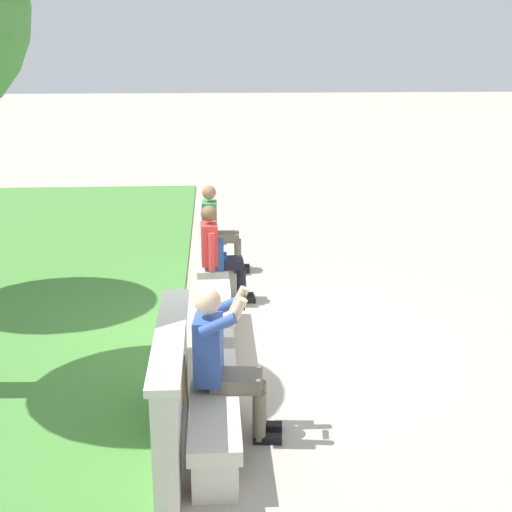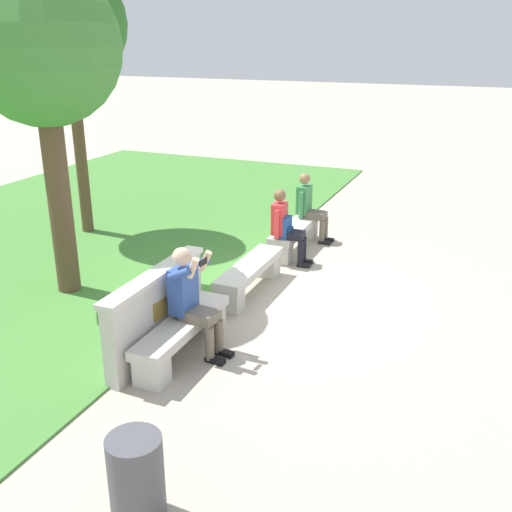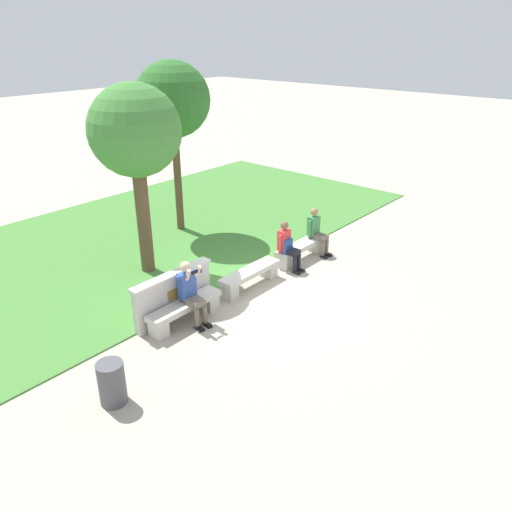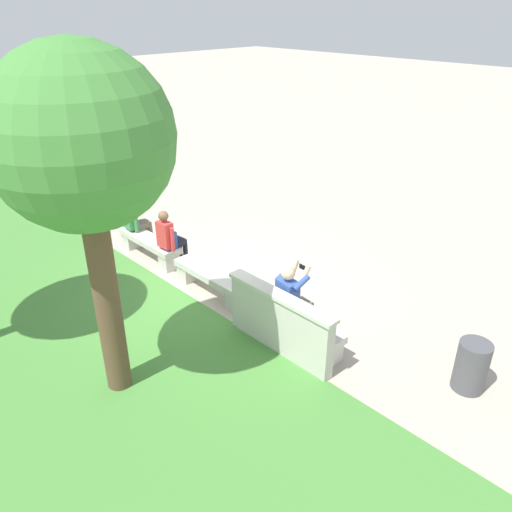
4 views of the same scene
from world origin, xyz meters
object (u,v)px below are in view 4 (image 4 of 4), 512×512
object	(u,v)px
person_companion	(135,219)
tree_behind_wall	(82,145)
bench_near	(211,279)
person_photographer	(293,297)
bench_main	(294,326)
bench_mid	(149,245)
person_distant	(170,237)
backpack	(170,240)
trash_bin	(471,366)

from	to	relation	value
person_companion	tree_behind_wall	bearing A→B (deg)	144.61
bench_near	person_photographer	size ratio (longest dim) A/B	1.33
bench_main	tree_behind_wall	distance (m)	4.14
person_photographer	tree_behind_wall	world-z (taller)	tree_behind_wall
bench_main	bench_mid	distance (m)	4.06
person_distant	backpack	xyz separation A→B (m)	(-0.01, 0.02, -0.05)
person_distant	person_companion	bearing A→B (deg)	-0.00
bench_near	person_companion	size ratio (longest dim) A/B	1.39
person_distant	person_companion	distance (m)	1.28
bench_near	trash_bin	xyz separation A→B (m)	(-4.44, -0.94, 0.08)
person_photographer	backpack	distance (m)	3.24
bench_mid	person_companion	xyz separation A→B (m)	(0.59, -0.07, 0.38)
person_distant	bench_main	bearing A→B (deg)	178.87
bench_near	trash_bin	bearing A→B (deg)	-168.00
bench_main	trash_bin	size ratio (longest dim) A/B	2.34
bench_main	bench_near	xyz separation A→B (m)	(2.03, 0.00, 0.00)
bench_mid	bench_near	bearing A→B (deg)	180.00
person_photographer	backpack	xyz separation A→B (m)	(3.24, 0.03, -0.11)
person_distant	tree_behind_wall	distance (m)	4.44
bench_main	backpack	xyz separation A→B (m)	(3.36, -0.05, 0.33)
person_photographer	person_distant	xyz separation A→B (m)	(3.26, 0.01, -0.06)
tree_behind_wall	trash_bin	world-z (taller)	tree_behind_wall
person_photographer	person_companion	bearing A→B (deg)	0.14
bench_near	person_distant	size ratio (longest dim) A/B	1.39
bench_main	bench_mid	size ratio (longest dim) A/B	1.00
person_photographer	backpack	world-z (taller)	person_photographer
person_photographer	bench_near	bearing A→B (deg)	2.31
backpack	bench_near	bearing A→B (deg)	177.97
bench_main	backpack	size ratio (longest dim) A/B	4.10
person_companion	trash_bin	xyz separation A→B (m)	(-7.05, -0.88, -0.30)
person_companion	backpack	bearing A→B (deg)	179.14
bench_mid	trash_bin	distance (m)	6.54
bench_mid	person_photographer	distance (m)	3.97
bench_main	bench_near	world-z (taller)	same
bench_main	bench_mid	xyz separation A→B (m)	(4.06, 0.00, 0.00)
bench_main	person_companion	world-z (taller)	person_companion
person_companion	trash_bin	distance (m)	7.11
tree_behind_wall	trash_bin	distance (m)	5.74
person_companion	tree_behind_wall	distance (m)	5.23
bench_main	trash_bin	world-z (taller)	trash_bin
person_distant	trash_bin	distance (m)	5.85
person_photographer	person_distant	bearing A→B (deg)	0.19
bench_main	person_photographer	world-z (taller)	person_photographer
bench_main	backpack	bearing A→B (deg)	-0.80
person_distant	backpack	world-z (taller)	person_distant
person_photographer	tree_behind_wall	distance (m)	3.84
backpack	trash_bin	bearing A→B (deg)	-171.16
person_photographer	person_companion	world-z (taller)	person_photographer
bench_mid	backpack	world-z (taller)	backpack
backpack	tree_behind_wall	bearing A→B (deg)	132.42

